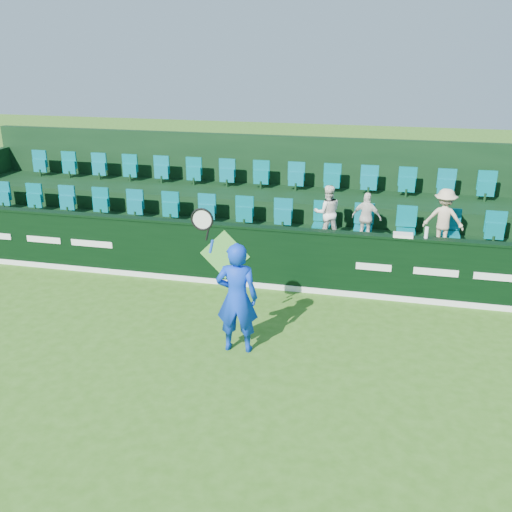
% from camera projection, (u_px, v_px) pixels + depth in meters
% --- Properties ---
extents(ground, '(60.00, 60.00, 0.00)m').
position_uv_depth(ground, '(156.00, 383.00, 8.78)').
color(ground, '#326217').
rests_on(ground, ground).
extents(sponsor_hoarding, '(16.00, 0.25, 1.35)m').
position_uv_depth(sponsor_hoarding, '(226.00, 254.00, 12.18)').
color(sponsor_hoarding, black).
rests_on(sponsor_hoarding, ground).
extents(stand_tier_front, '(16.00, 2.00, 0.80)m').
position_uv_depth(stand_tier_front, '(240.00, 249.00, 13.28)').
color(stand_tier_front, black).
rests_on(stand_tier_front, ground).
extents(stand_tier_back, '(16.00, 1.80, 1.30)m').
position_uv_depth(stand_tier_back, '(258.00, 216.00, 14.93)').
color(stand_tier_back, black).
rests_on(stand_tier_back, ground).
extents(stand_rear, '(16.00, 4.10, 2.60)m').
position_uv_depth(stand_rear, '(262.00, 191.00, 15.13)').
color(stand_rear, black).
rests_on(stand_rear, ground).
extents(seat_row_front, '(13.50, 0.50, 0.60)m').
position_uv_depth(seat_row_front, '(244.00, 215.00, 13.40)').
color(seat_row_front, '#056774').
rests_on(seat_row_front, stand_tier_front).
extents(seat_row_back, '(13.50, 0.50, 0.60)m').
position_uv_depth(seat_row_back, '(260.00, 178.00, 14.87)').
color(seat_row_back, '#056774').
rests_on(seat_row_back, stand_tier_back).
extents(tennis_player, '(1.12, 0.52, 2.53)m').
position_uv_depth(tennis_player, '(237.00, 297.00, 9.42)').
color(tennis_player, '#0B35CA').
rests_on(tennis_player, ground).
extents(spectator_left, '(0.70, 0.61, 1.22)m').
position_uv_depth(spectator_left, '(327.00, 213.00, 12.52)').
color(spectator_left, white).
rests_on(spectator_left, stand_tier_front).
extents(spectator_middle, '(0.69, 0.41, 1.11)m').
position_uv_depth(spectator_middle, '(367.00, 218.00, 12.36)').
color(spectator_middle, silver).
rests_on(spectator_middle, stand_tier_front).
extents(spectator_right, '(0.88, 0.58, 1.28)m').
position_uv_depth(spectator_right, '(444.00, 219.00, 11.99)').
color(spectator_right, beige).
rests_on(spectator_right, stand_tier_front).
extents(towel, '(0.38, 0.25, 0.06)m').
position_uv_depth(towel, '(403.00, 235.00, 11.17)').
color(towel, white).
rests_on(towel, sponsor_hoarding).
extents(drinks_bottle, '(0.07, 0.07, 0.23)m').
position_uv_depth(drinks_bottle, '(426.00, 233.00, 11.05)').
color(drinks_bottle, white).
rests_on(drinks_bottle, sponsor_hoarding).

